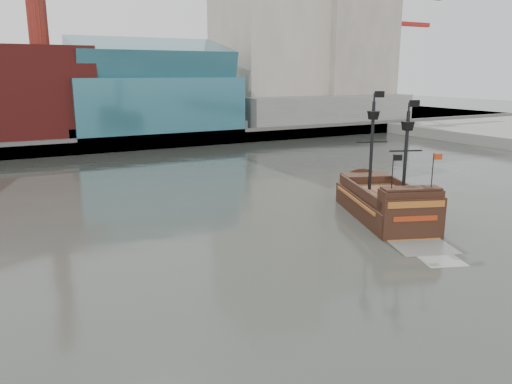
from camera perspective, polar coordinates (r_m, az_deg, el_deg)
ground at (r=30.10m, az=10.23°, el=-12.07°), size 400.00×400.00×0.00m
promenade_far at (r=114.98m, az=-19.56°, el=6.82°), size 220.00×60.00×2.00m
seawall at (r=86.10m, az=-16.45°, el=5.24°), size 220.00×1.00×2.60m
skyline at (r=108.60m, az=-17.07°, el=19.13°), size 149.00×45.00×62.00m
crane_a at (r=140.88m, az=15.31°, el=15.60°), size 22.50×4.00×32.25m
crane_b at (r=154.62m, az=15.29°, el=14.06°), size 19.10×4.00×26.25m
pirate_ship at (r=46.59m, az=14.49°, el=-1.59°), size 10.14×16.82×12.10m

